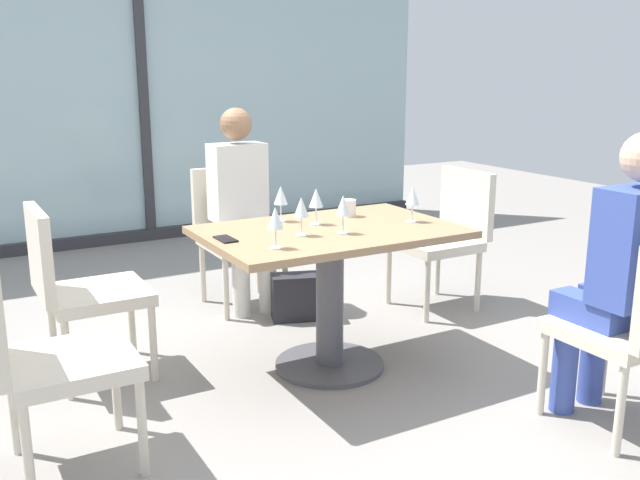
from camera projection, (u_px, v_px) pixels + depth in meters
name	position (u px, v px, depth m)	size (l,w,h in m)	color
ground_plane	(330.00, 366.00, 3.64)	(12.00, 12.00, 0.00)	gray
window_wall_backdrop	(143.00, 102.00, 6.06)	(5.55, 0.10, 2.70)	#99B7BC
dining_table_main	(330.00, 267.00, 3.51)	(1.23, 0.82, 0.73)	#997551
chair_near_window	(236.00, 228.00, 4.54)	(0.46, 0.51, 0.87)	beige
chair_front_right	(639.00, 321.00, 2.87)	(0.46, 0.50, 0.87)	beige
chair_far_left	(76.00, 283.00, 3.38)	(0.50, 0.46, 0.87)	beige
chair_side_end	(41.00, 349.00, 2.59)	(0.50, 0.46, 0.87)	beige
chair_far_right	(447.00, 230.00, 4.46)	(0.50, 0.46, 0.87)	beige
person_near_window	(242.00, 199.00, 4.40)	(0.34, 0.39, 1.26)	silver
person_front_right	(621.00, 267.00, 2.91)	(0.34, 0.39, 1.26)	#384C9E
wine_glass_0	(275.00, 219.00, 3.06)	(0.07, 0.07, 0.18)	silver
wine_glass_1	(413.00, 196.00, 3.58)	(0.07, 0.07, 0.18)	silver
wine_glass_2	(343.00, 206.00, 3.33)	(0.07, 0.07, 0.18)	silver
wine_glass_3	(301.00, 208.00, 3.29)	(0.07, 0.07, 0.18)	silver
wine_glass_4	(316.00, 199.00, 3.53)	(0.07, 0.07, 0.18)	silver
wine_glass_5	(281.00, 196.00, 3.60)	(0.07, 0.07, 0.18)	silver
coffee_cup	(349.00, 208.00, 3.74)	(0.08, 0.08, 0.09)	white
cell_phone_on_table	(226.00, 239.00, 3.24)	(0.07, 0.14, 0.01)	black
handbag_0	(297.00, 297.00, 4.30)	(0.30, 0.16, 0.28)	#232328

